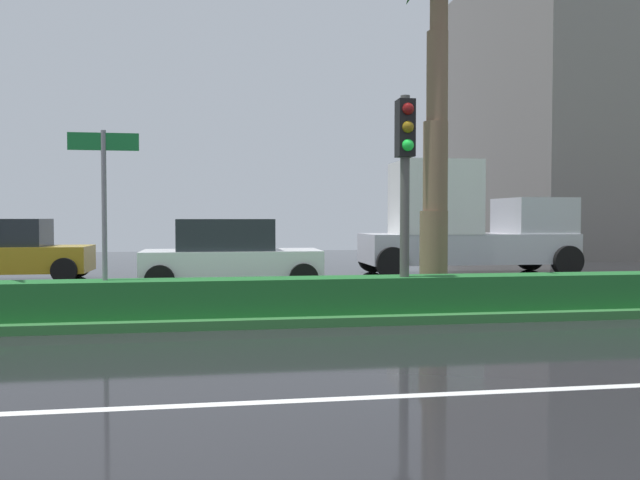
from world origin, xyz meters
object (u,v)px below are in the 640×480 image
at_px(traffic_signal_median_right, 405,163).
at_px(car_in_traffic_third, 230,256).
at_px(box_truck_lead, 464,224).
at_px(car_in_traffic_second, 7,251).
at_px(street_name_sign, 104,197).

bearing_deg(traffic_signal_median_right, car_in_traffic_third, 117.83).
relative_size(traffic_signal_median_right, box_truck_lead, 0.57).
bearing_deg(car_in_traffic_second, car_in_traffic_third, -26.87).
relative_size(traffic_signal_median_right, car_in_traffic_third, 0.85).
bearing_deg(car_in_traffic_third, street_name_sign, -112.09).
bearing_deg(street_name_sign, car_in_traffic_second, 115.73).
bearing_deg(car_in_traffic_third, traffic_signal_median_right, -62.17).
bearing_deg(traffic_signal_median_right, car_in_traffic_second, 136.50).
bearing_deg(traffic_signal_median_right, street_name_sign, 177.49).
bearing_deg(car_in_traffic_third, box_truck_lead, 22.91).
distance_m(street_name_sign, car_in_traffic_third, 5.70).
relative_size(street_name_sign, box_truck_lead, 0.47).
bearing_deg(box_truck_lead, car_in_traffic_second, 179.97).
bearing_deg(street_name_sign, box_truck_lead, 41.35).
bearing_deg(car_in_traffic_second, box_truck_lead, -0.03).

